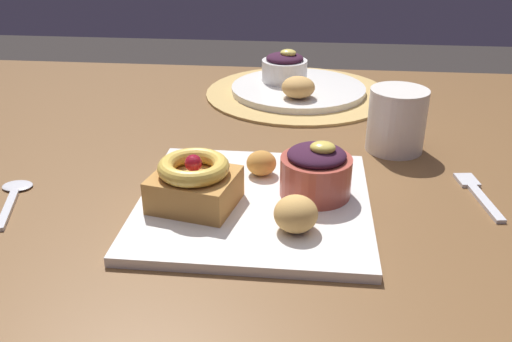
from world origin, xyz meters
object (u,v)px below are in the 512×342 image
at_px(fork, 477,192).
at_px(spoon, 13,195).
at_px(front_plate, 254,203).
at_px(back_pastry, 298,87).
at_px(berry_ramekin, 316,171).
at_px(coffee_mug, 397,120).
at_px(cake_slice, 194,183).
at_px(back_ramekin, 285,67).
at_px(fritter_front, 296,214).
at_px(fritter_middle, 261,163).
at_px(back_plate, 298,89).

xyz_separation_m(fork, spoon, (-0.59, -0.07, 0.00)).
bearing_deg(fork, front_plate, 94.79).
bearing_deg(back_pastry, berry_ramekin, -84.75).
xyz_separation_m(front_plate, coffee_mug, (0.19, 0.20, 0.04)).
relative_size(cake_slice, back_pastry, 1.82).
bearing_deg(back_pastry, back_ramekin, 106.72).
relative_size(back_ramekin, fork, 0.71).
distance_m(fritter_front, back_pastry, 0.45).
bearing_deg(fritter_middle, back_pastry, 83.01).
height_order(cake_slice, back_ramekin, back_ramekin).
bearing_deg(back_ramekin, fritter_middle, -91.06).
height_order(berry_ramekin, back_ramekin, berry_ramekin).
bearing_deg(back_pastry, cake_slice, -105.29).
bearing_deg(fritter_middle, back_plate, 84.49).
bearing_deg(fritter_middle, berry_ramekin, -33.85).
bearing_deg(front_plate, cake_slice, -163.06).
xyz_separation_m(fork, coffee_mug, (-0.09, 0.14, 0.04)).
bearing_deg(spoon, back_pastry, -59.27).
xyz_separation_m(fritter_middle, coffee_mug, (0.19, 0.13, 0.02)).
xyz_separation_m(front_plate, fork, (0.28, 0.06, -0.00)).
xyz_separation_m(spoon, coffee_mug, (0.50, 0.20, 0.04)).
distance_m(back_ramekin, coffee_mug, 0.34).
distance_m(cake_slice, fork, 0.36).
height_order(back_ramekin, coffee_mug, coffee_mug).
distance_m(back_ramekin, back_pastry, 0.11).
distance_m(cake_slice, back_ramekin, 0.51).
height_order(back_ramekin, fork, back_ramekin).
xyz_separation_m(front_plate, cake_slice, (-0.07, -0.02, 0.04)).
bearing_deg(back_plate, fork, -57.91).
bearing_deg(berry_ramekin, front_plate, -165.11).
bearing_deg(back_plate, coffee_mug, -58.73).
relative_size(berry_ramekin, back_ramekin, 0.97).
relative_size(back_plate, back_ramekin, 2.90).
bearing_deg(berry_ramekin, back_ramekin, 97.85).
distance_m(front_plate, fritter_middle, 0.07).
bearing_deg(cake_slice, back_pastry, 74.71).
bearing_deg(cake_slice, fritter_middle, 51.17).
bearing_deg(fritter_front, coffee_mug, 62.03).
bearing_deg(back_ramekin, berry_ramekin, -82.15).
xyz_separation_m(fritter_front, spoon, (-0.36, 0.06, -0.03)).
bearing_deg(back_plate, fritter_front, -88.52).
bearing_deg(fork, fritter_middle, 81.27).
bearing_deg(coffee_mug, spoon, -157.93).
distance_m(fritter_middle, back_ramekin, 0.41).
bearing_deg(back_plate, fritter_middle, -95.51).
bearing_deg(fork, fritter_front, 111.53).
relative_size(back_pastry, coffee_mug, 0.64).
height_order(back_ramekin, back_pastry, back_ramekin).
distance_m(back_pastry, coffee_mug, 0.24).
xyz_separation_m(cake_slice, coffee_mug, (0.26, 0.22, 0.01)).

